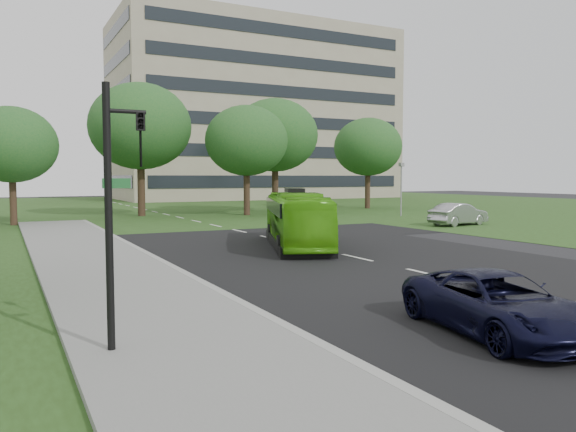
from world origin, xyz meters
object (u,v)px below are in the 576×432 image
object	(u,v)px
tree_park_b	(140,126)
tree_park_a	(11,145)
bus	(297,220)
suv	(497,304)
tree_park_d	(275,135)
traffic_light	(117,198)
tree_park_e	(368,147)
tree_park_c	(246,141)
sedan	(458,214)
office_building	(254,114)
camera_pole	(401,182)

from	to	relation	value
tree_park_b	tree_park_a	bearing A→B (deg)	-152.13
bus	suv	xyz separation A→B (m)	(-3.04, -14.18, -0.59)
tree_park_d	traffic_light	xyz separation A→B (m)	(-19.89, -35.00, -4.01)
tree_park_e	bus	world-z (taller)	tree_park_e
bus	traffic_light	distance (m)	15.80
traffic_light	tree_park_c	bearing A→B (deg)	67.29
sedan	traffic_light	bearing A→B (deg)	115.84
office_building	tree_park_d	bearing A→B (deg)	-110.65
camera_pole	tree_park_b	bearing A→B (deg)	170.78
tree_park_d	bus	size ratio (longest dim) A/B	1.15
tree_park_c	suv	size ratio (longest dim) A/B	2.00
bus	camera_pole	bearing A→B (deg)	59.96
tree_park_c	tree_park_e	bearing A→B (deg)	13.96
tree_park_d	suv	xyz separation A→B (m)	(-12.99, -37.00, -6.15)
tree_park_d	camera_pole	xyz separation A→B (m)	(6.46, -9.50, -4.04)
suv	camera_pole	xyz separation A→B (m)	(19.45, 27.49, 2.11)
tree_park_e	tree_park_c	bearing A→B (deg)	-166.04
tree_park_d	tree_park_e	xyz separation A→B (m)	(10.52, 0.82, -0.73)
tree_park_a	tree_park_e	distance (m)	32.02
office_building	tree_park_c	xyz separation A→B (m)	(-16.31, -35.72, -6.47)
tree_park_a	traffic_light	distance (m)	30.35
tree_park_c	camera_pole	bearing A→B (deg)	-33.07
tree_park_c	suv	bearing A→B (deg)	-104.87
suv	tree_park_b	bearing A→B (deg)	97.58
traffic_light	office_building	bearing A→B (deg)	68.25
office_building	suv	world-z (taller)	office_building
tree_park_d	suv	bearing A→B (deg)	-109.34
suv	traffic_light	distance (m)	7.50
tree_park_b	bus	size ratio (longest dim) A/B	1.21
tree_park_b	tree_park_d	world-z (taller)	tree_park_b
tree_park_b	sedan	bearing A→B (deg)	-47.87
tree_park_b	tree_park_e	bearing A→B (deg)	1.77
tree_park_a	bus	distance (m)	21.54
tree_park_c	bus	distance (m)	21.50
tree_park_a	suv	distance (m)	33.53
traffic_light	camera_pole	size ratio (longest dim) A/B	1.11
tree_park_b	tree_park_d	distance (m)	11.75
sedan	office_building	bearing A→B (deg)	-18.20
office_building	traffic_light	xyz separation A→B (m)	(-32.31, -67.96, -9.74)
sedan	bus	bearing A→B (deg)	99.80
tree_park_c	camera_pole	xyz separation A→B (m)	(10.36, -6.74, -3.30)
bus	camera_pole	world-z (taller)	camera_pole
traffic_light	tree_park_d	bearing A→B (deg)	64.07
tree_park_e	camera_pole	size ratio (longest dim) A/B	2.10
suv	camera_pole	size ratio (longest dim) A/B	1.05
tree_park_a	sedan	size ratio (longest dim) A/B	1.75
suv	traffic_light	size ratio (longest dim) A/B	0.95
office_building	traffic_light	bearing A→B (deg)	-115.43
tree_park_b	office_building	bearing A→B (deg)	53.64
tree_park_a	tree_park_c	xyz separation A→B (m)	(17.10, 2.00, 0.86)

